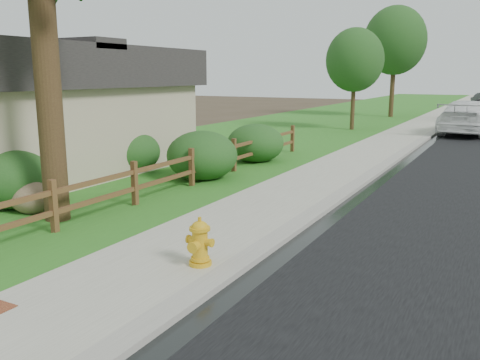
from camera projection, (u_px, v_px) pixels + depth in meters
The scene contains 16 objects.
ground at pixel (86, 347), 5.84m from camera, with size 120.00×120.00×0.00m, color #3E3221.
curb at pixel (455, 118), 35.80m from camera, with size 0.40×90.00×0.12m, color gray.
wet_gutter at pixel (460, 119), 35.65m from camera, with size 0.50×90.00×0.00m, color black.
sidewalk at pixel (436, 117), 36.41m from camera, with size 2.20×90.00×0.10m, color gray.
grass_strip at pixel (408, 117), 37.29m from camera, with size 1.60×90.00×0.06m, color #28631C.
lawn_near at pixel (340, 114), 39.71m from camera, with size 9.00×90.00×0.04m, color #28631C.
ranch_fence at pixel (165, 173), 12.90m from camera, with size 0.12×16.92×1.10m.
fire_hydrant at pixel (200, 243), 8.01m from camera, with size 0.51×0.41×0.79m.
white_suv at pixel (469, 117), 26.30m from camera, with size 2.44×6.01×1.74m, color white.
boulder at pixel (31, 197), 11.35m from camera, with size 1.12×0.84×0.75m, color brown.
shrub_a at pixel (14, 180), 11.77m from camera, with size 1.82×1.82×1.36m, color #1F4B1B.
shrub_b at pixel (202, 156), 14.92m from camera, with size 2.09×2.09×1.46m, color #1F4B1B.
shrub_c at pixel (131, 152), 16.04m from camera, with size 1.86×1.86×1.34m, color #1F4B1B.
shrub_d at pixel (255, 143), 17.95m from camera, with size 2.01×2.01×1.37m, color #1F4B1B.
tree_near_left at pixel (355, 60), 27.71m from camera, with size 3.15×3.15×5.58m.
tree_mid_left at pixel (395, 41), 35.98m from camera, with size 4.39×4.39×7.84m.
Camera 1 is at (4.09, -3.85, 3.08)m, focal length 38.00 mm.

